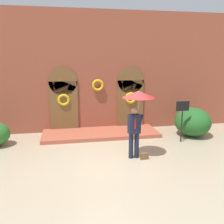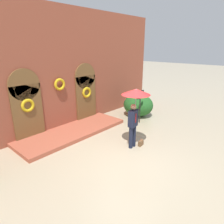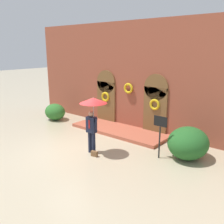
% 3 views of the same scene
% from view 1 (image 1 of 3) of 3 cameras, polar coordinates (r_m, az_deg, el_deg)
% --- Properties ---
extents(ground_plane, '(80.00, 80.00, 0.00)m').
position_cam_1_polar(ground_plane, '(8.61, 0.34, -11.32)').
color(ground_plane, tan).
extents(building_facade, '(14.00, 2.30, 5.60)m').
position_cam_1_polar(building_facade, '(12.02, -3.48, 8.57)').
color(building_facade, brown).
rests_on(building_facade, ground).
extents(person_with_umbrella, '(1.10, 1.10, 2.36)m').
position_cam_1_polar(person_with_umbrella, '(8.45, 5.83, 1.77)').
color(person_with_umbrella, '#191E33').
rests_on(person_with_umbrella, ground).
extents(handbag, '(0.29, 0.15, 0.22)m').
position_cam_1_polar(handbag, '(8.84, 7.37, -9.99)').
color(handbag, brown).
rests_on(handbag, ground).
extents(sign_post, '(0.56, 0.06, 1.72)m').
position_cam_1_polar(sign_post, '(10.65, 15.75, -0.58)').
color(sign_post, black).
rests_on(sign_post, ground).
extents(shrub_right, '(1.57, 1.73, 1.27)m').
position_cam_1_polar(shrub_right, '(11.77, 17.94, -2.15)').
color(shrub_right, '#235B23').
rests_on(shrub_right, ground).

